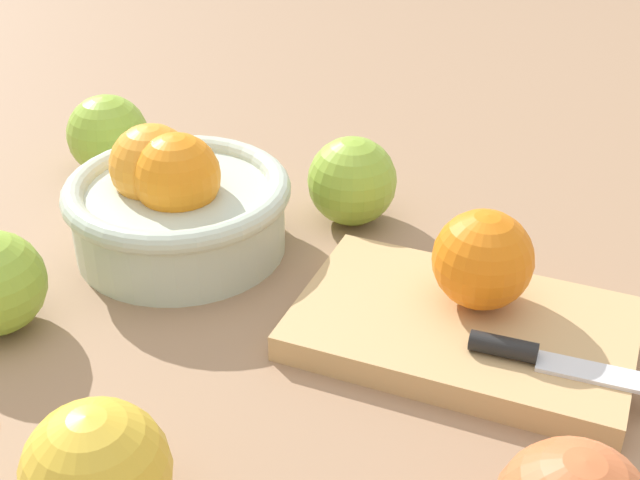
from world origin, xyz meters
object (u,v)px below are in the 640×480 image
at_px(orange_on_board, 483,260).
at_px(knife, 554,360).
at_px(cutting_board, 462,329).
at_px(apple_back_center, 348,181).
at_px(apple_back_left, 108,135).
at_px(bowl, 176,202).
at_px(apple_front_left_2, 97,473).

height_order(orange_on_board, knife, orange_on_board).
height_order(cutting_board, apple_back_center, apple_back_center).
height_order(cutting_board, apple_back_left, apple_back_left).
distance_m(bowl, orange_on_board, 0.26).
bearing_deg(knife, cutting_board, 150.35).
bearing_deg(apple_back_left, orange_on_board, -21.29).
distance_m(orange_on_board, apple_front_left_2, 0.30).
xyz_separation_m(bowl, apple_back_left, (-0.12, 0.11, -0.00)).
relative_size(cutting_board, orange_on_board, 3.28).
relative_size(orange_on_board, apple_back_left, 0.93).
relative_size(cutting_board, apple_back_center, 3.04).
bearing_deg(apple_back_center, apple_front_left_2, -96.23).
distance_m(bowl, apple_front_left_2, 0.29).
relative_size(knife, apple_back_center, 2.00).
xyz_separation_m(bowl, orange_on_board, (0.25, -0.04, 0.01)).
bearing_deg(knife, apple_back_left, 154.64).
bearing_deg(bowl, apple_back_left, 137.89).
height_order(orange_on_board, apple_back_center, orange_on_board).
xyz_separation_m(apple_back_center, apple_front_left_2, (-0.04, -0.37, 0.00)).
distance_m(bowl, cutting_board, 0.26).
relative_size(cutting_board, knife, 1.52).
xyz_separation_m(orange_on_board, apple_back_center, (-0.13, 0.12, -0.02)).
xyz_separation_m(knife, apple_back_left, (-0.43, 0.21, 0.01)).
relative_size(bowl, apple_front_left_2, 2.29).
height_order(bowl, apple_front_left_2, bowl).
bearing_deg(apple_back_center, bowl, -145.07).
relative_size(apple_back_center, apple_front_left_2, 0.96).
relative_size(knife, apple_front_left_2, 1.92).
height_order(apple_back_center, apple_front_left_2, apple_front_left_2).
relative_size(cutting_board, apple_back_left, 3.04).
bearing_deg(knife, apple_front_left_2, -140.79).
bearing_deg(apple_back_center, knife, -43.86).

